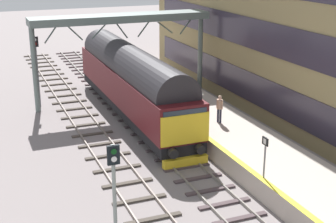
{
  "coord_description": "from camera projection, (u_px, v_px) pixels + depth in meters",
  "views": [
    {
      "loc": [
        -9.52,
        -23.18,
        10.72
      ],
      "look_at": [
        0.2,
        1.03,
        2.09
      ],
      "focal_mm": 52.95,
      "sensor_mm": 36.0,
      "label": 1
    }
  ],
  "objects": [
    {
      "name": "station_building",
      "position": [
        298.0,
        10.0,
        30.36
      ],
      "size": [
        4.07,
        37.5,
        14.16
      ],
      "color": "#907F53",
      "rests_on": "ground"
    },
    {
      "name": "overhead_footbridge",
      "position": [
        121.0,
        23.0,
        34.46
      ],
      "size": [
        12.66,
        2.0,
        6.35
      ],
      "color": "slate",
      "rests_on": "ground"
    },
    {
      "name": "ground_plane",
      "position": [
        172.0,
        153.0,
        27.16
      ],
      "size": [
        140.0,
        140.0,
        0.0
      ],
      "primitive_type": "plane",
      "color": "gray",
      "rests_on": "ground"
    },
    {
      "name": "diesel_locomotive",
      "position": [
        132.0,
        80.0,
        32.46
      ],
      "size": [
        2.74,
        17.8,
        4.68
      ],
      "color": "black",
      "rests_on": "ground"
    },
    {
      "name": "track_adjacent_west",
      "position": [
        112.0,
        162.0,
        25.95
      ],
      "size": [
        2.5,
        60.0,
        0.15
      ],
      "color": "gray",
      "rests_on": "ground"
    },
    {
      "name": "station_platform",
      "position": [
        230.0,
        136.0,
        28.28
      ],
      "size": [
        4.0,
        44.0,
        1.01
      ],
      "color": "#BBADA1",
      "rests_on": "ground"
    },
    {
      "name": "track_main",
      "position": [
        172.0,
        152.0,
        27.14
      ],
      "size": [
        2.5,
        60.0,
        0.15
      ],
      "color": "gray",
      "rests_on": "ground"
    },
    {
      "name": "platform_number_sign",
      "position": [
        265.0,
        151.0,
        21.63
      ],
      "size": [
        0.1,
        0.44,
        1.92
      ],
      "color": "slate",
      "rests_on": "station_platform"
    },
    {
      "name": "signal_post_mid",
      "position": [
        37.0,
        64.0,
        34.41
      ],
      "size": [
        0.44,
        0.22,
        4.97
      ],
      "color": "gray",
      "rests_on": "ground"
    },
    {
      "name": "waiting_passenger",
      "position": [
        220.0,
        106.0,
        28.68
      ],
      "size": [
        0.42,
        0.49,
        1.64
      ],
      "rotation": [
        0.0,
        0.0,
        1.86
      ],
      "color": "#292C3D",
      "rests_on": "station_platform"
    },
    {
      "name": "signal_post_near",
      "position": [
        114.0,
        188.0,
        17.37
      ],
      "size": [
        0.44,
        0.22,
        4.34
      ],
      "color": "gray",
      "rests_on": "ground"
    }
  ]
}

